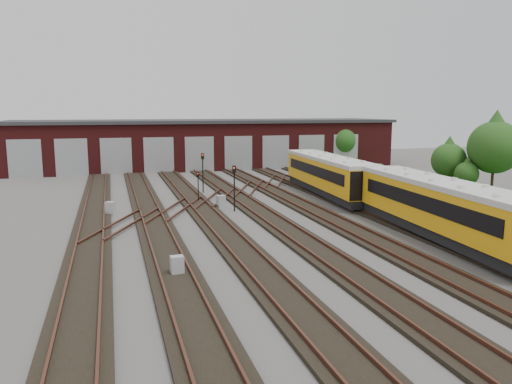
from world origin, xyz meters
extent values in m
plane|color=#403E3C|center=(0.00, 0.00, 0.00)|extent=(120.00, 120.00, 0.00)
cube|color=black|center=(-14.00, 0.00, 0.09)|extent=(2.40, 70.00, 0.18)
cube|color=#572F22|center=(-14.72, 0.00, 0.26)|extent=(0.10, 70.00, 0.15)
cube|color=#572F22|center=(-13.28, 0.00, 0.26)|extent=(0.10, 70.00, 0.15)
cube|color=black|center=(-10.00, 0.00, 0.09)|extent=(2.40, 70.00, 0.18)
cube|color=#572F22|center=(-10.72, 0.00, 0.26)|extent=(0.10, 70.00, 0.15)
cube|color=#572F22|center=(-9.28, 0.00, 0.26)|extent=(0.10, 70.00, 0.15)
cube|color=black|center=(-6.00, 0.00, 0.09)|extent=(2.40, 70.00, 0.18)
cube|color=#572F22|center=(-6.72, 0.00, 0.26)|extent=(0.10, 70.00, 0.15)
cube|color=#572F22|center=(-5.28, 0.00, 0.26)|extent=(0.10, 70.00, 0.15)
cube|color=black|center=(-2.00, 0.00, 0.09)|extent=(2.40, 70.00, 0.18)
cube|color=#572F22|center=(-2.72, 0.00, 0.26)|extent=(0.10, 70.00, 0.15)
cube|color=#572F22|center=(-1.28, 0.00, 0.26)|extent=(0.10, 70.00, 0.15)
cube|color=black|center=(2.00, 0.00, 0.09)|extent=(2.40, 70.00, 0.18)
cube|color=#572F22|center=(1.28, 0.00, 0.26)|extent=(0.10, 70.00, 0.15)
cube|color=#572F22|center=(2.72, 0.00, 0.26)|extent=(0.10, 70.00, 0.15)
cube|color=black|center=(6.00, 0.00, 0.09)|extent=(2.40, 70.00, 0.18)
cube|color=#572F22|center=(5.28, 0.00, 0.26)|extent=(0.10, 70.00, 0.15)
cube|color=#572F22|center=(6.72, 0.00, 0.26)|extent=(0.10, 70.00, 0.15)
cube|color=black|center=(10.00, 0.00, 0.09)|extent=(2.40, 70.00, 0.18)
cube|color=#572F22|center=(9.28, 0.00, 0.26)|extent=(0.10, 70.00, 0.15)
cube|color=#572F22|center=(10.72, 0.00, 0.26)|extent=(0.10, 70.00, 0.15)
cube|color=#572F22|center=(13.28, 0.00, 0.26)|extent=(0.10, 70.00, 0.15)
cube|color=#572F22|center=(-8.00, 10.00, 0.26)|extent=(5.40, 9.62, 0.15)
cube|color=#572F22|center=(-4.00, 14.00, 0.26)|extent=(5.40, 9.62, 0.15)
cube|color=#572F22|center=(0.00, 18.00, 0.26)|extent=(5.40, 9.62, 0.15)
cube|color=#572F22|center=(-12.00, 6.00, 0.26)|extent=(5.40, 9.62, 0.15)
cube|color=#572F22|center=(4.00, 22.00, 0.26)|extent=(5.40, 9.62, 0.15)
cube|color=#4C1313|center=(0.00, 40.00, 3.00)|extent=(50.00, 12.00, 6.00)
cube|color=#2C2C2E|center=(0.00, 40.00, 6.15)|extent=(51.00, 12.50, 0.40)
cube|color=gray|center=(-22.00, 33.98, 2.20)|extent=(3.60, 0.12, 4.40)
cube|color=gray|center=(-17.00, 33.98, 2.20)|extent=(3.60, 0.12, 4.40)
cube|color=gray|center=(-12.00, 33.98, 2.20)|extent=(3.60, 0.12, 4.40)
cube|color=gray|center=(-7.00, 33.98, 2.20)|extent=(3.60, 0.12, 4.40)
cube|color=gray|center=(-2.00, 33.98, 2.20)|extent=(3.60, 0.12, 4.40)
cube|color=gray|center=(3.00, 33.98, 2.20)|extent=(3.60, 0.12, 4.40)
cube|color=gray|center=(8.00, 33.98, 2.20)|extent=(3.60, 0.12, 4.40)
cube|color=gray|center=(13.00, 33.98, 2.20)|extent=(3.60, 0.12, 4.40)
cube|color=gray|center=(18.00, 33.98, 2.20)|extent=(3.60, 0.12, 4.40)
cube|color=#1F4E1A|center=(19.00, 10.00, 0.03)|extent=(8.00, 55.00, 0.05)
cube|color=black|center=(6.00, -2.81, 0.65)|extent=(3.39, 15.93, 0.63)
cube|color=orange|center=(6.00, -2.81, 2.12)|extent=(3.71, 15.95, 2.32)
cube|color=silver|center=(6.00, -2.81, 3.44)|extent=(3.81, 15.96, 0.32)
cube|color=black|center=(4.61, -2.73, 2.39)|extent=(0.92, 13.90, 0.90)
cube|color=black|center=(7.39, -2.90, 2.39)|extent=(0.92, 13.90, 0.90)
cube|color=black|center=(6.00, 13.19, 0.65)|extent=(3.39, 15.93, 0.63)
cube|color=orange|center=(6.00, 13.19, 2.12)|extent=(3.71, 15.95, 2.32)
cube|color=silver|center=(6.00, 13.19, 3.44)|extent=(3.81, 15.96, 0.32)
cube|color=black|center=(4.61, 13.27, 2.39)|extent=(0.92, 13.90, 0.90)
cube|color=black|center=(7.39, 13.10, 2.39)|extent=(0.92, 13.90, 0.90)
cylinder|color=black|center=(-5.72, 13.43, 1.08)|extent=(0.09, 0.09, 2.15)
cube|color=black|center=(-5.72, 13.43, 2.37)|extent=(0.25, 0.20, 0.43)
sphere|color=red|center=(-5.72, 13.34, 2.46)|extent=(0.10, 0.10, 0.10)
cylinder|color=black|center=(-4.42, 18.32, 1.58)|extent=(0.11, 0.11, 3.15)
cube|color=black|center=(-4.42, 18.32, 3.43)|extent=(0.29, 0.19, 0.55)
sphere|color=red|center=(-4.42, 18.21, 3.54)|extent=(0.13, 0.13, 0.13)
cylinder|color=black|center=(-3.70, 8.94, 1.49)|extent=(0.11, 0.11, 2.99)
cube|color=black|center=(-3.70, 8.94, 3.26)|extent=(0.31, 0.25, 0.54)
sphere|color=red|center=(-3.70, 8.83, 3.36)|extent=(0.13, 0.13, 0.13)
cylinder|color=black|center=(7.75, 6.07, 1.31)|extent=(0.10, 0.10, 2.62)
cube|color=black|center=(7.75, 6.07, 2.88)|extent=(0.30, 0.25, 0.52)
sphere|color=red|center=(7.75, 5.96, 2.98)|extent=(0.13, 0.13, 0.13)
cube|color=#A3A5A8|center=(-9.89, -4.97, 0.49)|extent=(0.63, 0.54, 0.98)
cube|color=#A3A5A8|center=(-12.83, 10.02, 0.52)|extent=(0.78, 0.73, 1.03)
cube|color=#A3A5A8|center=(-4.44, 10.42, 0.52)|extent=(0.74, 0.67, 1.03)
cube|color=#A3A5A8|center=(5.32, 10.05, 0.46)|extent=(0.65, 0.59, 0.91)
cube|color=#A3A5A8|center=(10.11, 5.63, 0.53)|extent=(0.79, 0.74, 1.05)
cylinder|color=#382519|center=(17.94, 35.00, 0.96)|extent=(0.22, 0.22, 1.91)
sphere|color=#1C4614|center=(17.94, 35.00, 3.51)|extent=(3.72, 3.72, 3.72)
cone|color=#1C4614|center=(17.94, 35.00, 4.84)|extent=(3.19, 3.19, 2.66)
cylinder|color=#382519|center=(17.74, 12.08, 0.82)|extent=(0.23, 0.23, 1.65)
sphere|color=#1C4614|center=(17.74, 12.08, 3.02)|extent=(3.21, 3.21, 3.21)
cone|color=#1C4614|center=(17.74, 12.08, 4.17)|extent=(2.75, 2.75, 2.29)
cylinder|color=#382519|center=(20.16, 9.09, 1.20)|extent=(0.24, 0.24, 2.40)
sphere|color=#1C4614|center=(20.16, 9.09, 4.40)|extent=(4.67, 4.67, 4.67)
cone|color=#1C4614|center=(20.16, 9.09, 6.07)|extent=(4.00, 4.00, 3.34)
cylinder|color=#382519|center=(17.84, 9.67, 0.55)|extent=(0.21, 0.21, 1.11)
sphere|color=#1C4614|center=(17.84, 9.67, 2.03)|extent=(2.15, 2.15, 2.15)
cone|color=#1C4614|center=(17.84, 9.67, 2.80)|extent=(1.84, 1.84, 1.54)
sphere|color=#1C4614|center=(17.91, 6.82, 0.77)|extent=(1.54, 1.54, 1.54)
sphere|color=#1C4614|center=(17.72, 15.06, 0.57)|extent=(1.13, 1.13, 1.13)
sphere|color=#1C4614|center=(18.78, 26.31, 0.72)|extent=(1.45, 1.45, 1.45)
camera|label=1|loc=(-12.62, -27.47, 7.71)|focal=35.00mm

